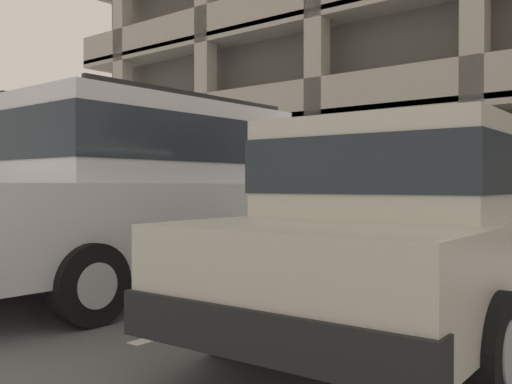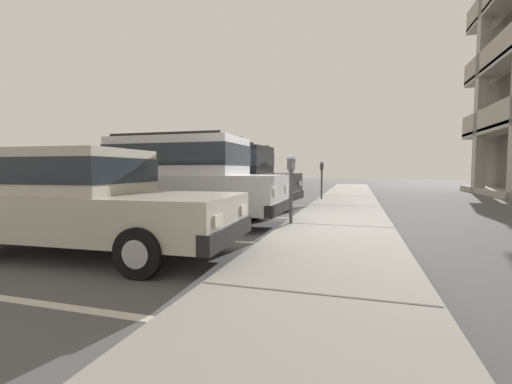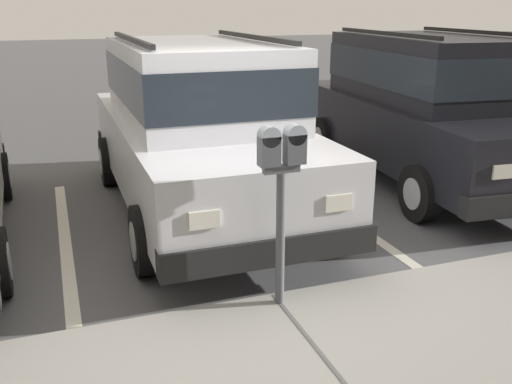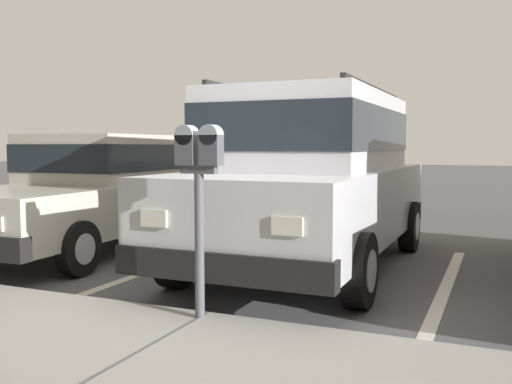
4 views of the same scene
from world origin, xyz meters
TOP-DOWN VIEW (x-y plane):
  - ground_plane at (0.00, 0.00)m, footprint 80.00×80.00m
  - sidewalk at (0.00, 1.30)m, footprint 40.00×2.20m
  - parking_stall_lines at (1.55, -1.40)m, footprint 12.53×4.80m
  - silver_suv at (-0.02, -2.25)m, footprint 2.04×4.79m
  - dark_hatchback at (2.99, -2.21)m, footprint 1.98×4.55m
  - parking_meter_near at (-0.00, 0.35)m, footprint 0.35×0.12m

SIDE VIEW (x-z plane):
  - ground_plane at x=0.00m, z-range -0.10..0.00m
  - parking_stall_lines at x=1.55m, z-range 0.00..0.01m
  - sidewalk at x=0.00m, z-range 0.00..0.12m
  - dark_hatchback at x=2.99m, z-range 0.05..1.59m
  - silver_suv at x=-0.02m, z-range 0.07..2.11m
  - parking_meter_near at x=0.00m, z-range 0.47..1.89m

